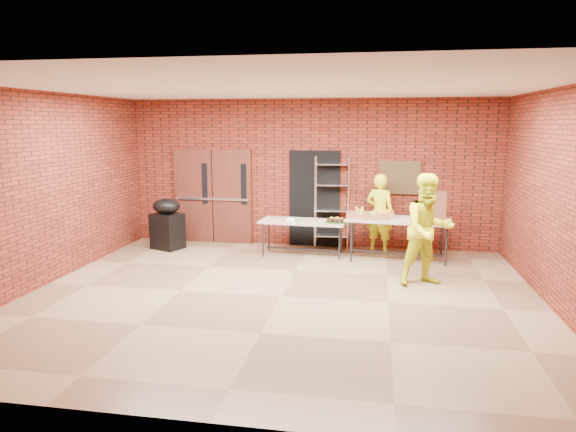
% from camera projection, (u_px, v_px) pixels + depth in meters
% --- Properties ---
extents(room, '(8.08, 7.08, 3.28)m').
position_uv_depth(room, '(281.00, 195.00, 7.75)').
color(room, brown).
rests_on(room, ground).
extents(double_doors, '(1.78, 0.12, 2.10)m').
position_uv_depth(double_doors, '(213.00, 196.00, 11.55)').
color(double_doors, '#4F2216').
rests_on(double_doors, room).
extents(dark_doorway, '(1.10, 0.06, 2.10)m').
position_uv_depth(dark_doorway, '(314.00, 199.00, 11.19)').
color(dark_doorway, black).
rests_on(dark_doorway, room).
extents(bronze_plaque, '(0.85, 0.04, 0.70)m').
position_uv_depth(bronze_plaque, '(400.00, 178.00, 10.79)').
color(bronze_plaque, '#462F1C').
rests_on(bronze_plaque, room).
extents(wire_rack, '(0.74, 0.28, 1.98)m').
position_uv_depth(wire_rack, '(332.00, 203.00, 10.99)').
color(wire_rack, silver).
rests_on(wire_rack, room).
extents(table_left, '(1.79, 0.84, 0.72)m').
position_uv_depth(table_left, '(303.00, 223.00, 10.48)').
color(table_left, tan).
rests_on(table_left, room).
extents(table_right, '(2.09, 1.06, 0.83)m').
position_uv_depth(table_right, '(398.00, 222.00, 10.10)').
color(table_right, tan).
rests_on(table_right, room).
extents(basket_bananas, '(0.46, 0.36, 0.14)m').
position_uv_depth(basket_bananas, '(358.00, 215.00, 10.15)').
color(basket_bananas, '#A06B40').
rests_on(basket_bananas, table_right).
extents(basket_oranges, '(0.45, 0.35, 0.14)m').
position_uv_depth(basket_oranges, '(382.00, 214.00, 10.22)').
color(basket_oranges, '#A06B40').
rests_on(basket_oranges, table_right).
extents(basket_apples, '(0.44, 0.34, 0.14)m').
position_uv_depth(basket_apples, '(375.00, 216.00, 9.99)').
color(basket_apples, '#A06B40').
rests_on(basket_apples, table_right).
extents(muffin_tray, '(0.40, 0.40, 0.10)m').
position_uv_depth(muffin_tray, '(335.00, 220.00, 10.27)').
color(muffin_tray, '#155018').
rests_on(muffin_tray, table_left).
extents(napkin_box, '(0.16, 0.11, 0.05)m').
position_uv_depth(napkin_box, '(291.00, 219.00, 10.48)').
color(napkin_box, white).
rests_on(napkin_box, table_left).
extents(coffee_dispenser, '(0.41, 0.36, 0.54)m').
position_uv_depth(coffee_dispenser, '(434.00, 205.00, 10.05)').
color(coffee_dispenser, brown).
rests_on(coffee_dispenser, table_right).
extents(cup_stack_front, '(0.09, 0.09, 0.26)m').
position_uv_depth(cup_stack_front, '(419.00, 213.00, 9.90)').
color(cup_stack_front, white).
rests_on(cup_stack_front, table_right).
extents(cup_stack_mid, '(0.09, 0.09, 0.26)m').
position_uv_depth(cup_stack_mid, '(419.00, 214.00, 9.81)').
color(cup_stack_mid, white).
rests_on(cup_stack_mid, table_right).
extents(cup_stack_back, '(0.08, 0.08, 0.23)m').
position_uv_depth(cup_stack_back, '(416.00, 213.00, 10.04)').
color(cup_stack_back, white).
rests_on(cup_stack_back, table_right).
extents(covered_grill, '(0.75, 0.69, 1.10)m').
position_uv_depth(covered_grill, '(167.00, 224.00, 11.02)').
color(covered_grill, black).
rests_on(covered_grill, room).
extents(volunteer_woman, '(0.72, 0.61, 1.67)m').
position_uv_depth(volunteer_woman, '(380.00, 213.00, 10.64)').
color(volunteer_woman, yellow).
rests_on(volunteer_woman, room).
extents(volunteer_man, '(1.11, 1.00, 1.87)m').
position_uv_depth(volunteer_man, '(428.00, 230.00, 8.49)').
color(volunteer_man, yellow).
rests_on(volunteer_man, room).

